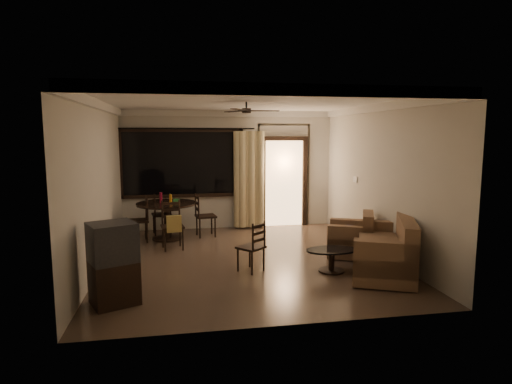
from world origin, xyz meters
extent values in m
plane|color=#7F6651|center=(0.00, 0.00, 0.00)|extent=(5.50, 5.50, 0.00)
plane|color=beige|center=(0.00, 2.75, 1.40)|extent=(5.00, 0.00, 5.00)
plane|color=beige|center=(0.00, -2.75, 1.40)|extent=(5.00, 0.00, 5.00)
plane|color=beige|center=(-2.50, 0.00, 1.40)|extent=(0.00, 5.50, 5.50)
plane|color=beige|center=(2.50, 0.00, 1.40)|extent=(0.00, 5.50, 5.50)
plane|color=white|center=(0.00, 0.00, 2.80)|extent=(5.50, 5.50, 0.00)
cube|color=black|center=(-1.10, 2.72, 1.57)|extent=(2.70, 0.04, 1.45)
cylinder|color=black|center=(-1.00, 2.63, 2.38)|extent=(3.20, 0.03, 0.03)
cube|color=#FFC684|center=(1.35, 2.71, 1.05)|extent=(0.91, 0.03, 2.08)
cube|color=white|center=(2.48, 1.05, 1.30)|extent=(0.02, 0.18, 0.12)
cylinder|color=black|center=(0.00, 0.00, 2.74)|extent=(0.03, 0.03, 0.12)
cylinder|color=black|center=(0.00, 0.00, 2.65)|extent=(0.16, 0.16, 0.08)
cylinder|color=black|center=(-1.46, 1.80, 0.77)|extent=(1.27, 1.27, 0.04)
cylinder|color=black|center=(-1.46, 1.80, 0.39)|extent=(0.13, 0.13, 0.74)
cylinder|color=black|center=(-1.46, 1.80, 0.02)|extent=(0.64, 0.64, 0.03)
cylinder|color=maroon|center=(-1.57, 1.83, 0.90)|extent=(0.06, 0.06, 0.22)
cylinder|color=orange|center=(-1.36, 1.76, 0.88)|extent=(0.06, 0.06, 0.18)
cube|color=#247A34|center=(-1.25, 1.96, 0.82)|extent=(0.14, 0.10, 0.05)
cube|color=black|center=(-2.05, 1.66, 0.45)|extent=(0.48, 0.48, 0.04)
cube|color=black|center=(-0.62, 1.93, 0.45)|extent=(0.48, 0.48, 0.04)
cube|color=black|center=(-1.32, 0.96, 0.45)|extent=(0.48, 0.48, 0.04)
cube|color=tan|center=(-1.29, 0.73, 0.55)|extent=(0.29, 0.12, 0.32)
cube|color=black|center=(-1.58, 2.30, 0.45)|extent=(0.48, 0.48, 0.04)
cube|color=black|center=(-2.05, -1.70, 0.29)|extent=(0.73, 0.70, 0.58)
cube|color=black|center=(-2.05, -1.70, 0.84)|extent=(0.73, 0.70, 0.52)
cube|color=black|center=(-1.79, -1.58, 0.84)|extent=(0.19, 0.39, 0.35)
cube|color=#3F241D|center=(2.05, -1.15, 0.23)|extent=(1.52, 1.93, 0.43)
cube|color=#3F241D|center=(2.37, -1.29, 0.59)|extent=(0.88, 1.65, 0.69)
cube|color=#3F241D|center=(1.75, -1.84, 0.45)|extent=(0.91, 0.54, 0.53)
cube|color=#3F241D|center=(2.35, -0.45, 0.45)|extent=(0.91, 0.54, 0.53)
cube|color=#3F241D|center=(2.00, -1.13, 0.48)|extent=(1.19, 1.62, 0.13)
cube|color=#3F241D|center=(1.93, -0.10, 0.21)|extent=(1.05, 1.05, 0.37)
cube|color=#3F241D|center=(2.21, -0.23, 0.52)|extent=(0.50, 0.80, 0.61)
cube|color=#3F241D|center=(1.80, -0.39, 0.39)|extent=(0.80, 0.48, 0.47)
cube|color=#3F241D|center=(2.06, 0.18, 0.39)|extent=(0.80, 0.48, 0.47)
cube|color=#3F241D|center=(1.89, -0.08, 0.42)|extent=(0.76, 0.79, 0.11)
ellipsoid|color=#121652|center=(1.89, -0.08, 0.53)|extent=(0.34, 0.28, 0.10)
ellipsoid|color=black|center=(1.27, -0.93, 0.36)|extent=(0.86, 0.52, 0.03)
cylinder|color=black|center=(1.27, -0.93, 0.18)|extent=(0.10, 0.10, 0.34)
cylinder|color=black|center=(1.27, -0.93, 0.01)|extent=(0.42, 0.42, 0.03)
cube|color=black|center=(-0.04, -0.67, 0.40)|extent=(0.53, 0.53, 0.04)
camera|label=1|loc=(-1.15, -7.41, 2.24)|focal=30.00mm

